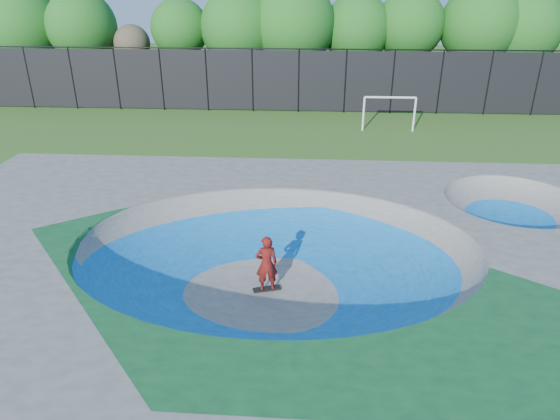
# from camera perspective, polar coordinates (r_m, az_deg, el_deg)

# --- Properties ---
(ground) EXTENTS (120.00, 120.00, 0.00)m
(ground) POSITION_cam_1_polar(r_m,az_deg,el_deg) (14.19, -0.45, -9.14)
(ground) COLOR #355E1A
(ground) RESTS_ON ground
(skate_deck) EXTENTS (22.00, 14.00, 1.50)m
(skate_deck) POSITION_cam_1_polar(r_m,az_deg,el_deg) (13.79, -0.46, -6.55)
(skate_deck) COLOR gray
(skate_deck) RESTS_ON ground
(skater) EXTENTS (0.69, 0.54, 1.69)m
(skater) POSITION_cam_1_polar(r_m,az_deg,el_deg) (13.76, -1.55, -6.17)
(skater) COLOR red
(skater) RESTS_ON ground
(skateboard) EXTENTS (0.81, 0.45, 0.05)m
(skateboard) POSITION_cam_1_polar(r_m,az_deg,el_deg) (14.20, -1.52, -9.01)
(skateboard) COLOR black
(skateboard) RESTS_ON ground
(soccer_goal) EXTENTS (3.00, 0.12, 1.98)m
(soccer_goal) POSITION_cam_1_polar(r_m,az_deg,el_deg) (29.59, 12.41, 11.41)
(soccer_goal) COLOR white
(soccer_goal) RESTS_ON ground
(fence) EXTENTS (48.09, 0.09, 4.04)m
(fence) POSITION_cam_1_polar(r_m,az_deg,el_deg) (33.27, 2.15, 14.67)
(fence) COLOR black
(fence) RESTS_ON ground
(treeline) EXTENTS (53.24, 7.25, 8.30)m
(treeline) POSITION_cam_1_polar(r_m,az_deg,el_deg) (37.65, 4.02, 20.26)
(treeline) COLOR #4F3327
(treeline) RESTS_ON ground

